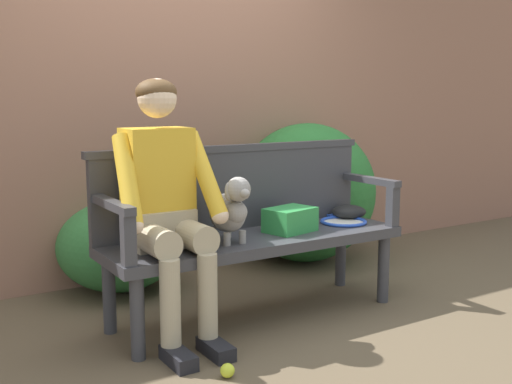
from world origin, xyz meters
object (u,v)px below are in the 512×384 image
at_px(tennis_ball, 227,371).
at_px(baseball_glove, 349,212).
at_px(garden_bench, 256,246).
at_px(tennis_racket, 341,221).
at_px(person_seated, 165,198).
at_px(sports_bag, 290,220).
at_px(dog_on_bench, 230,209).

bearing_deg(tennis_ball, baseball_glove, 28.25).
relative_size(garden_bench, tennis_racket, 3.02).
relative_size(garden_bench, person_seated, 1.30).
bearing_deg(baseball_glove, sports_bag, -132.15).
xyz_separation_m(garden_bench, dog_on_bench, (-0.21, -0.07, 0.24)).
height_order(person_seated, sports_bag, person_seated).
height_order(sports_bag, tennis_ball, sports_bag).
xyz_separation_m(tennis_racket, baseball_glove, (0.11, 0.06, 0.04)).
bearing_deg(baseball_glove, person_seated, -138.89).
bearing_deg(tennis_ball, sports_bag, 37.78).
bearing_deg(person_seated, tennis_racket, 2.43).
height_order(person_seated, tennis_racket, person_seated).
height_order(dog_on_bench, baseball_glove, dog_on_bench).
xyz_separation_m(sports_bag, tennis_ball, (-0.76, -0.59, -0.51)).
height_order(garden_bench, person_seated, person_seated).
relative_size(garden_bench, tennis_ball, 26.56).
bearing_deg(tennis_racket, tennis_ball, -151.83).
bearing_deg(tennis_ball, garden_bench, 48.54).
distance_m(garden_bench, dog_on_bench, 0.33).
height_order(tennis_racket, baseball_glove, baseball_glove).
distance_m(person_seated, dog_on_bench, 0.37).
height_order(garden_bench, baseball_glove, baseball_glove).
bearing_deg(garden_bench, baseball_glove, 7.27).
bearing_deg(baseball_glove, garden_bench, -136.58).
distance_m(garden_bench, person_seated, 0.65).
bearing_deg(sports_bag, baseball_glove, 11.70).
bearing_deg(tennis_racket, person_seated, -177.57).
bearing_deg(tennis_racket, sports_bag, -173.50).
xyz_separation_m(person_seated, sports_bag, (0.79, 0.00, -0.20)).
bearing_deg(tennis_ball, dog_on_bench, 58.63).
xyz_separation_m(tennis_racket, tennis_ball, (-1.18, -0.63, -0.45)).
relative_size(person_seated, tennis_racket, 2.31).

